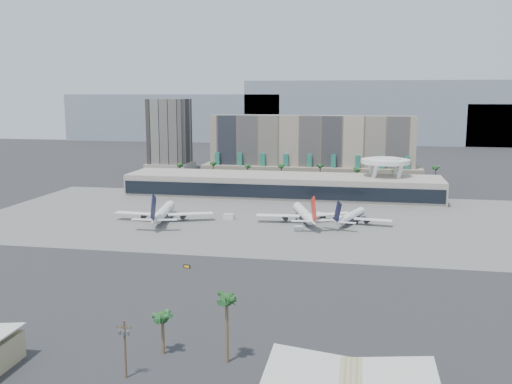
% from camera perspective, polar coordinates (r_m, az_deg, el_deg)
% --- Properties ---
extents(ground, '(900.00, 900.00, 0.00)m').
position_cam_1_polar(ground, '(207.05, -1.71, -5.81)').
color(ground, '#232326').
rests_on(ground, ground).
extents(apron_pad, '(260.00, 130.00, 0.06)m').
position_cam_1_polar(apron_pad, '(259.45, 0.89, -2.59)').
color(apron_pad, '#5B5B59').
rests_on(apron_pad, ground).
extents(mountain_ridge, '(680.00, 60.00, 70.00)m').
position_cam_1_polar(mountain_ridge, '(665.42, 9.43, 7.45)').
color(mountain_ridge, gray).
rests_on(mountain_ridge, ground).
extents(hotel, '(140.00, 30.00, 42.00)m').
position_cam_1_polar(hotel, '(372.66, 5.54, 3.77)').
color(hotel, tan).
rests_on(hotel, ground).
extents(office_tower, '(30.00, 30.00, 52.00)m').
position_cam_1_polar(office_tower, '(419.41, -8.62, 5.21)').
color(office_tower, black).
rests_on(office_tower, ground).
extents(terminal, '(170.00, 32.50, 14.50)m').
position_cam_1_polar(terminal, '(311.50, 2.60, 0.71)').
color(terminal, '#A9A195').
rests_on(terminal, ground).
extents(saucer_structure, '(26.00, 26.00, 21.89)m').
position_cam_1_polar(saucer_structure, '(313.22, 12.80, 2.73)').
color(saucer_structure, white).
rests_on(saucer_structure, ground).
extents(palm_row, '(157.80, 2.80, 13.10)m').
position_cam_1_polar(palm_row, '(344.62, 4.58, 2.23)').
color(palm_row, brown).
rests_on(palm_row, ground).
extents(utility_pole, '(3.20, 0.85, 12.00)m').
position_cam_1_polar(utility_pole, '(118.77, -13.00, -14.61)').
color(utility_pole, '#4C3826').
rests_on(utility_pole, ground).
extents(airliner_left, '(43.82, 45.41, 15.73)m').
position_cam_1_polar(airliner_left, '(255.05, -9.27, -2.03)').
color(airliner_left, white).
rests_on(airliner_left, ground).
extents(airliner_centre, '(40.94, 42.38, 15.09)m').
position_cam_1_polar(airliner_centre, '(250.72, 4.86, -2.18)').
color(airliner_centre, white).
rests_on(airliner_centre, ground).
extents(airliner_right, '(34.38, 35.55, 12.75)m').
position_cam_1_polar(airliner_right, '(250.77, 9.45, -2.42)').
color(airliner_right, white).
rests_on(airliner_right, ground).
extents(service_vehicle_a, '(5.21, 3.14, 2.39)m').
position_cam_1_polar(service_vehicle_a, '(256.85, -2.72, -2.46)').
color(service_vehicle_a, silver).
rests_on(service_vehicle_a, ground).
extents(service_vehicle_b, '(3.54, 2.06, 1.80)m').
position_cam_1_polar(service_vehicle_b, '(236.30, 4.28, -3.64)').
color(service_vehicle_b, silver).
rests_on(service_vehicle_b, ground).
extents(taxiway_sign, '(2.39, 0.80, 1.08)m').
position_cam_1_polar(taxiway_sign, '(187.35, -6.93, -7.40)').
color(taxiway_sign, black).
rests_on(taxiway_sign, ground).
extents(near_palm_a, '(6.00, 6.00, 9.75)m').
position_cam_1_polar(near_palm_a, '(127.41, -9.33, -12.84)').
color(near_palm_a, brown).
rests_on(near_palm_a, ground).
extents(near_palm_b, '(6.00, 6.00, 15.21)m').
position_cam_1_polar(near_palm_b, '(120.29, -2.95, -11.37)').
color(near_palm_b, brown).
rests_on(near_palm_b, ground).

